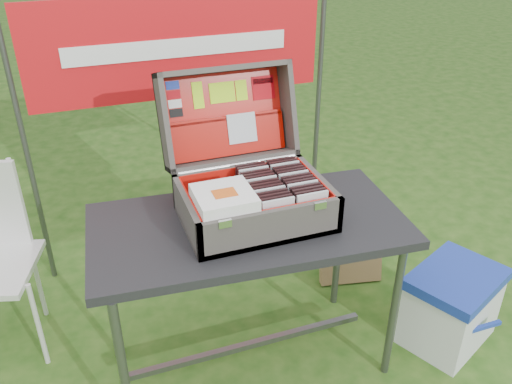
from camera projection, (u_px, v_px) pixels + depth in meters
name	position (u px, v px, depth m)	size (l,w,h in m)	color
ground	(247.00, 371.00, 2.62)	(80.00, 80.00, 0.00)	#214B12
table	(249.00, 298.00, 2.46)	(1.32, 0.66, 0.82)	#2A2A2D
table_top	(248.00, 226.00, 2.27)	(1.32, 0.66, 0.04)	#2A2A2D
table_leg_fl	(125.00, 381.00, 2.07)	(0.04, 0.04, 0.78)	#59595B
table_leg_fr	(394.00, 309.00, 2.43)	(0.04, 0.04, 0.78)	#59595B
table_leg_bl	(109.00, 294.00, 2.51)	(0.04, 0.04, 0.78)	#59595B
table_leg_br	(339.00, 244.00, 2.87)	(0.04, 0.04, 0.78)	#59595B
table_brace	(249.00, 345.00, 2.60)	(1.17, 0.03, 0.03)	#59595B
suitcase	(250.00, 156.00, 2.19)	(0.60, 0.59, 0.54)	#56514C
suitcase_base_bottom	(255.00, 217.00, 2.27)	(0.60, 0.43, 0.02)	#56514C
suitcase_base_wall_front	(273.00, 228.00, 2.07)	(0.60, 0.02, 0.16)	#56514C
suitcase_base_wall_back	(239.00, 182.00, 2.40)	(0.60, 0.02, 0.16)	#56514C
suitcase_base_wall_left	(187.00, 216.00, 2.15)	(0.02, 0.43, 0.16)	#56514C
suitcase_base_wall_right	(318.00, 192.00, 2.32)	(0.02, 0.43, 0.16)	#56514C
suitcase_liner_floor	(255.00, 214.00, 2.26)	(0.55, 0.38, 0.01)	red
suitcase_latch_left	(225.00, 224.00, 1.97)	(0.05, 0.01, 0.03)	silver
suitcase_latch_right	(320.00, 205.00, 2.08)	(0.05, 0.01, 0.03)	silver
suitcase_hinge	(238.00, 164.00, 2.37)	(0.02, 0.02, 0.54)	silver
suitcase_lid_back	(224.00, 115.00, 2.46)	(0.60, 0.43, 0.02)	#56514C
suitcase_lid_rim_far	(222.00, 69.00, 2.36)	(0.60, 0.02, 0.16)	#56514C
suitcase_lid_rim_near	(233.00, 160.00, 2.44)	(0.60, 0.02, 0.16)	#56514C
suitcase_lid_rim_left	(164.00, 123.00, 2.31)	(0.02, 0.43, 0.16)	#56514C
suitcase_lid_rim_right	(287.00, 107.00, 2.48)	(0.02, 0.43, 0.16)	#56514C
suitcase_lid_liner	(224.00, 115.00, 2.45)	(0.55, 0.37, 0.01)	red
suitcase_liner_wall_front	(271.00, 224.00, 2.08)	(0.55, 0.01, 0.14)	red
suitcase_liner_wall_back	(240.00, 181.00, 2.38)	(0.55, 0.01, 0.14)	red
suitcase_liner_wall_left	(191.00, 213.00, 2.15)	(0.01, 0.38, 0.14)	red
suitcase_liner_wall_right	(315.00, 190.00, 2.31)	(0.01, 0.38, 0.14)	red
suitcase_lid_pocket	(228.00, 137.00, 2.45)	(0.53, 0.17, 0.03)	#A30A01
suitcase_pocket_edge	(226.00, 118.00, 2.43)	(0.52, 0.02, 0.02)	#A30A01
suitcase_pocket_cd	(242.00, 128.00, 2.45)	(0.13, 0.13, 0.01)	silver
lid_sticker_cc_a	(172.00, 85.00, 2.35)	(0.06, 0.04, 0.00)	#1933B2
lid_sticker_cc_b	(174.00, 95.00, 2.35)	(0.06, 0.04, 0.00)	#B7020A
lid_sticker_cc_c	(175.00, 104.00, 2.36)	(0.06, 0.04, 0.00)	white
lid_sticker_cc_d	(176.00, 113.00, 2.37)	(0.06, 0.04, 0.00)	black
lid_card_neon_tall	(198.00, 95.00, 2.39)	(0.05, 0.12, 0.00)	#B3F610
lid_card_neon_main	(222.00, 92.00, 2.42)	(0.12, 0.09, 0.00)	#B3F610
lid_card_neon_small	(241.00, 90.00, 2.45)	(0.05, 0.09, 0.00)	#B3F610
lid_sticker_band	(263.00, 88.00, 2.48)	(0.11, 0.11, 0.00)	#B7020A
lid_sticker_band_bar	(263.00, 81.00, 2.47)	(0.10, 0.02, 0.00)	black
cd_left_0	(278.00, 216.00, 2.10)	(0.13, 0.01, 0.15)	silver
cd_left_1	(276.00, 213.00, 2.12)	(0.13, 0.01, 0.15)	black
cd_left_2	(274.00, 210.00, 2.14)	(0.13, 0.01, 0.15)	black
cd_left_3	(272.00, 207.00, 2.16)	(0.13, 0.01, 0.15)	black
cd_left_4	(269.00, 205.00, 2.18)	(0.13, 0.01, 0.15)	silver
cd_left_5	(267.00, 202.00, 2.20)	(0.13, 0.01, 0.15)	black
cd_left_6	(265.00, 199.00, 2.21)	(0.13, 0.01, 0.15)	black
cd_left_7	(263.00, 196.00, 2.23)	(0.13, 0.01, 0.15)	black
cd_left_8	(261.00, 194.00, 2.25)	(0.13, 0.01, 0.15)	silver
cd_left_9	(259.00, 191.00, 2.27)	(0.13, 0.01, 0.15)	black
cd_left_10	(257.00, 189.00, 2.29)	(0.13, 0.01, 0.15)	black
cd_left_11	(256.00, 186.00, 2.31)	(0.13, 0.01, 0.15)	black
cd_left_12	(254.00, 184.00, 2.33)	(0.13, 0.01, 0.15)	silver
cd_left_13	(252.00, 181.00, 2.35)	(0.13, 0.01, 0.15)	black
cd_left_14	(250.00, 179.00, 2.37)	(0.13, 0.01, 0.15)	black
cd_right_0	(312.00, 210.00, 2.14)	(0.13, 0.01, 0.15)	silver
cd_right_1	(309.00, 207.00, 2.16)	(0.13, 0.01, 0.15)	black
cd_right_2	(307.00, 204.00, 2.18)	(0.13, 0.01, 0.15)	black
cd_right_3	(304.00, 201.00, 2.20)	(0.13, 0.01, 0.15)	black
cd_right_4	(302.00, 199.00, 2.22)	(0.13, 0.01, 0.15)	silver
cd_right_5	(300.00, 196.00, 2.24)	(0.13, 0.01, 0.15)	black
cd_right_6	(297.00, 193.00, 2.26)	(0.13, 0.01, 0.15)	black
cd_right_7	(295.00, 191.00, 2.28)	(0.13, 0.01, 0.15)	black
cd_right_8	(293.00, 188.00, 2.30)	(0.13, 0.01, 0.15)	silver
cd_right_9	(291.00, 186.00, 2.31)	(0.13, 0.01, 0.15)	black
cd_right_10	(289.00, 183.00, 2.33)	(0.13, 0.01, 0.15)	black
cd_right_11	(287.00, 181.00, 2.35)	(0.13, 0.01, 0.15)	black
cd_right_12	(285.00, 178.00, 2.37)	(0.13, 0.01, 0.15)	silver
cd_right_13	(283.00, 176.00, 2.39)	(0.13, 0.01, 0.15)	black
cd_right_14	(281.00, 174.00, 2.41)	(0.13, 0.01, 0.15)	black
songbook_0	(224.00, 202.00, 2.08)	(0.22, 0.22, 0.01)	white
songbook_1	(224.00, 201.00, 2.08)	(0.22, 0.22, 0.01)	white
songbook_2	(224.00, 199.00, 2.08)	(0.22, 0.22, 0.01)	white
songbook_3	(224.00, 198.00, 2.08)	(0.22, 0.22, 0.01)	white
songbook_4	(224.00, 197.00, 2.07)	(0.22, 0.22, 0.01)	white
songbook_5	(224.00, 196.00, 2.07)	(0.22, 0.22, 0.01)	white
songbook_6	(224.00, 195.00, 2.07)	(0.22, 0.22, 0.01)	white
songbook_7	(224.00, 194.00, 2.07)	(0.22, 0.22, 0.01)	white
songbook_8	(224.00, 193.00, 2.06)	(0.22, 0.22, 0.01)	white
songbook_graphic	(225.00, 193.00, 2.05)	(0.09, 0.07, 0.00)	#D85919
cooler	(451.00, 307.00, 2.72)	(0.46, 0.35, 0.41)	white
cooler_body	(450.00, 311.00, 2.73)	(0.44, 0.33, 0.35)	white
cooler_lid	(457.00, 279.00, 2.63)	(0.46, 0.35, 0.05)	#1D38A4
cooler_handle	(477.00, 329.00, 2.56)	(0.27, 0.02, 0.02)	#1D38A4
chair_leg_fr	(38.00, 325.00, 2.55)	(0.02, 0.02, 0.48)	silver
chair_leg_br	(38.00, 279.00, 2.85)	(0.02, 0.02, 0.48)	silver
chair_upright_right	(19.00, 200.00, 2.63)	(0.02, 0.02, 0.45)	silver
cardboard_box	(351.00, 251.00, 3.15)	(0.36, 0.06, 0.38)	#9D7C4C
banner_post_left	(25.00, 147.00, 2.85)	(0.03, 0.03, 1.70)	#59595B
banner_post_right	(318.00, 108.00, 3.35)	(0.03, 0.03, 1.70)	#59595B
banner	(178.00, 47.00, 2.87)	(1.60, 0.01, 0.55)	red
banner_text	(179.00, 48.00, 2.86)	(1.20, 0.00, 0.10)	white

